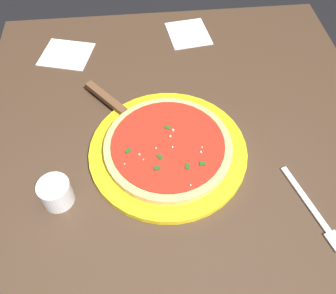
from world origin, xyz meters
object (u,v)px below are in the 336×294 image
object	(u,v)px
pizza	(168,146)
fork	(314,211)
pizza_server	(118,108)
cup_small_sauce	(56,193)
napkin_loose_left	(66,54)
serving_plate	(168,151)
napkin_folded_right	(188,33)

from	to	relation	value
pizza	fork	bearing A→B (deg)	-122.42
pizza_server	cup_small_sauce	world-z (taller)	cup_small_sauce
napkin_loose_left	fork	xyz separation A→B (m)	(-0.51, -0.49, 0.00)
serving_plate	pizza	bearing A→B (deg)	179.38
pizza_server	serving_plate	bearing A→B (deg)	-140.47
cup_small_sauce	napkin_loose_left	distance (m)	0.44
pizza_server	napkin_loose_left	distance (m)	0.26
serving_plate	napkin_folded_right	world-z (taller)	serving_plate
pizza_server	fork	bearing A→B (deg)	-128.60
fork	pizza	bearing A→B (deg)	57.58
cup_small_sauce	napkin_folded_right	bearing A→B (deg)	-32.82
pizza	napkin_folded_right	xyz separation A→B (m)	(0.40, -0.10, -0.02)
pizza	napkin_loose_left	distance (m)	0.42
serving_plate	napkin_loose_left	size ratio (longest dim) A/B	2.63
cup_small_sauce	pizza_server	bearing A→B (deg)	-28.80
serving_plate	pizza	distance (m)	0.02
fork	napkin_loose_left	bearing A→B (deg)	44.08
pizza	napkin_loose_left	size ratio (longest dim) A/B	2.11
cup_small_sauce	napkin_folded_right	xyz separation A→B (m)	(0.49, -0.32, -0.03)
pizza_server	napkin_loose_left	xyz separation A→B (m)	(0.22, 0.13, -0.02)
pizza	serving_plate	bearing A→B (deg)	-0.62
pizza_server	cup_small_sauce	bearing A→B (deg)	151.20
napkin_folded_right	fork	bearing A→B (deg)	-164.07
serving_plate	napkin_folded_right	size ratio (longest dim) A/B	2.68
cup_small_sauce	napkin_folded_right	world-z (taller)	cup_small_sauce
serving_plate	napkin_loose_left	world-z (taller)	serving_plate
fork	serving_plate	bearing A→B (deg)	57.58
pizza	pizza_server	bearing A→B (deg)	39.52
pizza	napkin_folded_right	bearing A→B (deg)	-13.62
pizza_server	fork	xyz separation A→B (m)	(-0.29, -0.36, -0.02)
serving_plate	pizza	xyz separation A→B (m)	(-0.00, 0.00, 0.02)
pizza_server	fork	world-z (taller)	pizza_server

